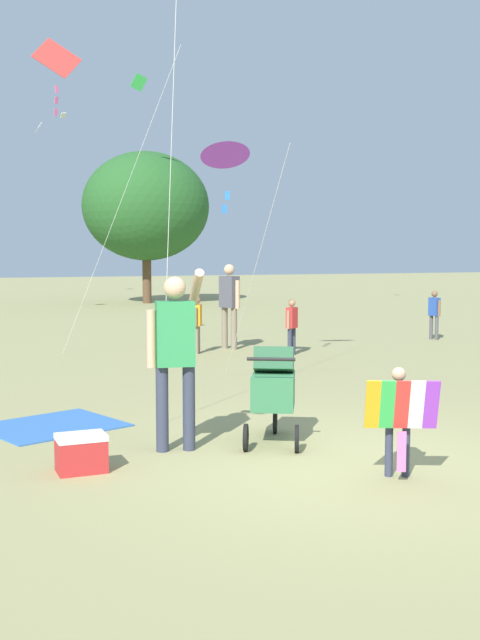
{
  "coord_description": "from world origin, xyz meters",
  "views": [
    {
      "loc": [
        -3.68,
        -6.26,
        2.01
      ],
      "look_at": [
        -0.59,
        1.21,
        1.3
      ],
      "focal_mm": 42.65,
      "sensor_mm": 36.0,
      "label": 1
    }
  ],
  "objects": [
    {
      "name": "ground_plane",
      "position": [
        0.0,
        0.0,
        0.0
      ],
      "size": [
        120.0,
        120.0,
        0.0
      ],
      "primitive_type": "plane",
      "color": "#938E5B"
    },
    {
      "name": "child_with_butterfly_kite",
      "position": [
        0.18,
        -0.63,
        0.6
      ],
      "size": [
        0.65,
        0.47,
        1.0
      ],
      "color": "#33384C",
      "rests_on": "ground"
    },
    {
      "name": "person_adult_flyer",
      "position": [
        -1.37,
        1.03,
        1.07
      ],
      "size": [
        0.64,
        0.54,
        1.86
      ],
      "color": "#33384C",
      "rests_on": "ground"
    },
    {
      "name": "stroller",
      "position": [
        -0.3,
        0.97,
        0.61
      ],
      "size": [
        0.84,
        1.09,
        1.03
      ],
      "color": "black",
      "rests_on": "ground"
    },
    {
      "name": "kite_orange_delta",
      "position": [
        -1.12,
        9.08,
        5.58
      ],
      "size": [
        2.23,
        2.72,
        6.25
      ],
      "color": "red",
      "rests_on": "ground"
    },
    {
      "name": "kite_green_novelty",
      "position": [
        0.86,
        5.33,
        3.58
      ],
      "size": [
        0.92,
        3.36,
        3.81
      ],
      "color": "purple",
      "rests_on": "ground"
    },
    {
      "name": "distant_kites_cluster",
      "position": [
        -0.18,
        22.68,
        9.37
      ],
      "size": [
        20.25,
        15.77,
        8.22
      ],
      "color": "black"
    },
    {
      "name": "person_red_shirt",
      "position": [
        7.28,
        8.33,
        0.68
      ],
      "size": [
        0.19,
        0.37,
        1.15
      ],
      "color": "#4C4C51",
      "rests_on": "ground"
    },
    {
      "name": "person_sitting_far",
      "position": [
        1.34,
        8.1,
        0.68
      ],
      "size": [
        0.25,
        0.33,
        1.15
      ],
      "color": "#7F705B",
      "rests_on": "ground"
    },
    {
      "name": "person_couple_left",
      "position": [
        2.2,
        8.53,
        1.05
      ],
      "size": [
        0.37,
        0.54,
        1.79
      ],
      "color": "#7F705B",
      "rests_on": "ground"
    },
    {
      "name": "person_kid_running",
      "position": [
        2.97,
        7.13,
        0.65
      ],
      "size": [
        0.3,
        0.26,
        1.11
      ],
      "color": "#33384C",
      "rests_on": "ground"
    },
    {
      "name": "picnic_blanket",
      "position": [
        -2.37,
        2.62,
        0.01
      ],
      "size": [
        1.79,
        1.68,
        0.02
      ],
      "primitive_type": "cube",
      "rotation": [
        0.0,
        0.0,
        0.34
      ],
      "color": "#3366B2",
      "rests_on": "ground"
    },
    {
      "name": "cooler_box",
      "position": [
        -2.41,
        0.64,
        0.18
      ],
      "size": [
        0.45,
        0.33,
        0.35
      ],
      "color": "red",
      "rests_on": "ground"
    }
  ]
}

